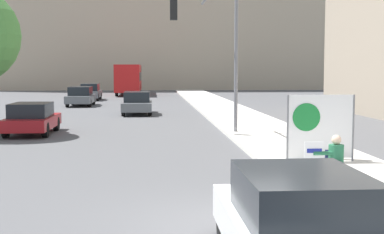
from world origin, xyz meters
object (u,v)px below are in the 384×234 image
object	(u,v)px
parked_car_curbside	(299,223)
car_on_road_midblock	(137,103)
car_on_road_distant	(81,96)
car_on_road_far_lane	(91,92)
jogger_on_sidewalk	(339,132)
traffic_light_pole	(213,39)
city_bus_on_road	(129,78)
seated_protester	(336,160)
car_on_road_nearest	(32,118)
protest_banner	(320,126)

from	to	relation	value
parked_car_curbside	car_on_road_midblock	bearing A→B (deg)	96.12
car_on_road_distant	car_on_road_far_lane	size ratio (longest dim) A/B	1.03
jogger_on_sidewalk	traffic_light_pole	world-z (taller)	traffic_light_pole
jogger_on_sidewalk	city_bus_on_road	xyz separation A→B (m)	(-7.95, 44.94, 0.93)
city_bus_on_road	seated_protester	bearing A→B (deg)	-82.27
car_on_road_nearest	car_on_road_midblock	size ratio (longest dim) A/B	0.93
traffic_light_pole	parked_car_curbside	bearing A→B (deg)	-92.30
seated_protester	car_on_road_nearest	xyz separation A→B (m)	(-9.31, 11.97, -0.10)
seated_protester	car_on_road_distant	world-z (taller)	car_on_road_distant
traffic_light_pole	car_on_road_far_lane	distance (m)	28.61
protest_banner	parked_car_curbside	world-z (taller)	protest_banner
seated_protester	traffic_light_pole	bearing A→B (deg)	108.96
protest_banner	city_bus_on_road	size ratio (longest dim) A/B	0.17
car_on_road_midblock	seated_protester	bearing A→B (deg)	-77.23
jogger_on_sidewalk	car_on_road_far_lane	bearing A→B (deg)	-60.86
protest_banner	car_on_road_distant	distance (m)	28.83
seated_protester	jogger_on_sidewalk	world-z (taller)	jogger_on_sidewalk
car_on_road_midblock	city_bus_on_road	bearing A→B (deg)	93.41
car_on_road_distant	jogger_on_sidewalk	bearing A→B (deg)	-67.68
protest_banner	traffic_light_pole	distance (m)	8.42
car_on_road_midblock	traffic_light_pole	bearing A→B (deg)	-72.79
protest_banner	traffic_light_pole	world-z (taller)	traffic_light_pole
seated_protester	car_on_road_midblock	distance (m)	22.68
protest_banner	seated_protester	bearing A→B (deg)	-101.59
protest_banner	car_on_road_far_lane	world-z (taller)	protest_banner
parked_car_curbside	city_bus_on_road	bearing A→B (deg)	94.78
jogger_on_sidewalk	parked_car_curbside	xyz separation A→B (m)	(-3.51, -8.22, -0.26)
car_on_road_far_lane	protest_banner	bearing A→B (deg)	-73.44
car_on_road_nearest	car_on_road_distant	world-z (taller)	car_on_road_distant
car_on_road_distant	car_on_road_far_lane	xyz separation A→B (m)	(-0.12, 7.87, 0.01)
traffic_light_pole	city_bus_on_road	xyz separation A→B (m)	(-5.06, 37.69, -2.18)
protest_banner	car_on_road_midblock	world-z (taller)	protest_banner
car_on_road_distant	city_bus_on_road	bearing A→B (deg)	80.80
traffic_light_pole	car_on_road_nearest	bearing A→B (deg)	171.86
protest_banner	traffic_light_pole	size ratio (longest dim) A/B	0.34
traffic_light_pole	parked_car_curbside	distance (m)	15.84
car_on_road_distant	city_bus_on_road	world-z (taller)	city_bus_on_road
jogger_on_sidewalk	car_on_road_midblock	size ratio (longest dim) A/B	0.36
jogger_on_sidewalk	car_on_road_midblock	bearing A→B (deg)	-59.61
car_on_road_midblock	jogger_on_sidewalk	bearing A→B (deg)	-70.99
car_on_road_nearest	car_on_road_distant	bearing A→B (deg)	90.78
car_on_road_far_lane	car_on_road_midblock	bearing A→B (deg)	-73.70
traffic_light_pole	parked_car_curbside	world-z (taller)	traffic_light_pole
seated_protester	parked_car_curbside	xyz separation A→B (m)	(-2.15, -4.60, -0.06)
protest_banner	car_on_road_nearest	bearing A→B (deg)	138.89
traffic_light_pole	car_on_road_midblock	size ratio (longest dim) A/B	1.31
parked_car_curbside	car_on_road_far_lane	xyz separation A→B (m)	(-7.53, 42.68, 0.03)
traffic_light_pole	car_on_road_midblock	xyz separation A→B (m)	(-3.49, 11.25, -3.37)
car_on_road_nearest	jogger_on_sidewalk	bearing A→B (deg)	-38.06
traffic_light_pole	car_on_road_nearest	world-z (taller)	traffic_light_pole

